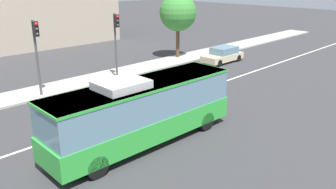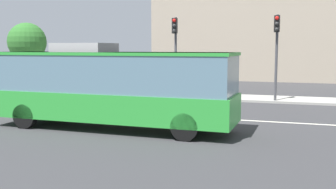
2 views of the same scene
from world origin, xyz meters
The scene contains 8 objects.
ground_plane centered at (0.00, 0.00, 0.00)m, with size 160.00×160.00×0.00m, color #333335.
sidewalk_kerb centered at (0.00, 7.62, 0.07)m, with size 80.00×2.91×0.14m, color #9E9B93.
lane_centre_line centered at (0.00, 0.00, 0.01)m, with size 76.00×0.16×0.01m, color silver.
transit_bus centered at (-0.70, -3.48, 1.81)m, with size 10.06×2.76×3.46m.
sedan_beige centered at (15.95, 4.00, 0.72)m, with size 4.53×1.88×1.46m.
traffic_light_near_corner centered at (5.24, 6.38, 3.56)m, with size 0.33×0.62×5.20m.
traffic_light_mid_block centered at (-1.03, 6.60, 3.56)m, with size 0.34×0.62×5.20m.
street_tree_kerbside_centre centered at (14.15, 8.28, 4.49)m, with size 3.59×3.59×6.32m.
Camera 1 is at (-10.77, -15.27, 7.83)m, focal length 36.96 mm.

